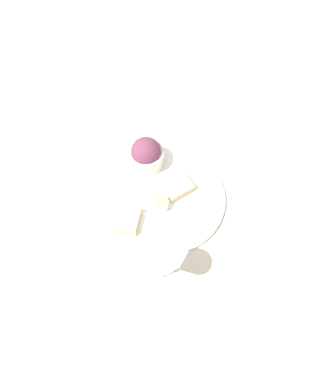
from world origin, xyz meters
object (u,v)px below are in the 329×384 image
Objects in this scene: sauce_ramekin at (161,204)px; cheese_toast_near at (178,187)px; cheese_toast_far at (130,220)px; fork at (250,154)px; wine_glass at (162,265)px; salad_bowl at (146,154)px.

sauce_ramekin reaches higher than cheese_toast_near.
fork is at bearing 140.41° from cheese_toast_far.
cheese_toast_near is at bearing -172.98° from wine_glass.
cheese_toast_far is 0.44m from fork.
cheese_toast_far is 0.46× the size of fork.
salad_bowl is 0.58× the size of fork.
cheese_toast_near is 0.27m from wine_glass.
fork is at bearing 137.47° from cheese_toast_near.
fork is (-0.34, 0.28, -0.02)m from cheese_toast_far.
salad_bowl is 0.33m from fork.
sauce_ramekin is 0.21m from wine_glass.
cheese_toast_near and cheese_toast_far have the same top height.
cheese_toast_near is at bearing -42.53° from fork.
salad_bowl reaches higher than fork.
wine_glass is at bearing -18.44° from fork.
sauce_ramekin is 0.53× the size of cheese_toast_far.
cheese_toast_near is 0.63× the size of wine_glass.
wine_glass reaches higher than sauce_ramekin.
sauce_ramekin is at bearing -23.03° from cheese_toast_near.
salad_bowl is 1.25× the size of cheese_toast_far.
wine_glass reaches higher than cheese_toast_near.
salad_bowl is at bearing -65.95° from fork.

